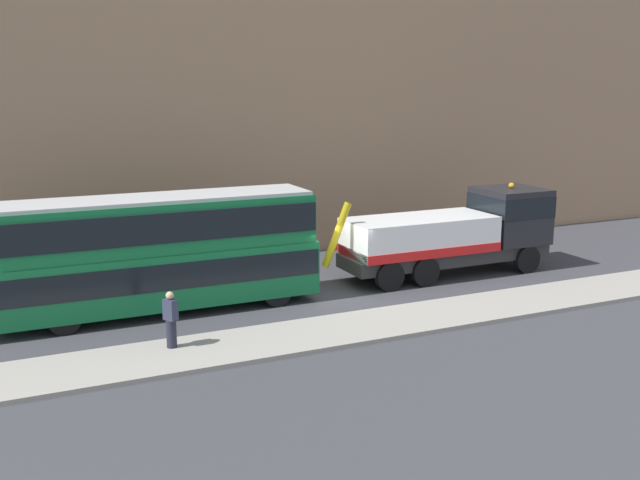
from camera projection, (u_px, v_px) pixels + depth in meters
The scene contains 6 objects.
ground_plane at pixel (332, 293), 27.87m from camera, with size 120.00×120.00×0.00m, color #38383D.
near_kerb at pixel (387, 323), 24.13m from camera, with size 60.00×2.80×0.15m, color gray.
building_facade at pixel (261, 76), 32.56m from camera, with size 60.00×1.50×16.00m.
recovery_tow_truck at pixel (456, 232), 30.27m from camera, with size 10.15×2.70×3.67m.
double_decker_bus at pixel (159, 249), 25.10m from camera, with size 11.06×2.62×4.06m.
pedestrian_onlooker at pixel (171, 320), 21.55m from camera, with size 0.42×0.48×1.71m.
Camera 1 is at (-11.72, -24.12, 7.85)m, focal length 41.20 mm.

